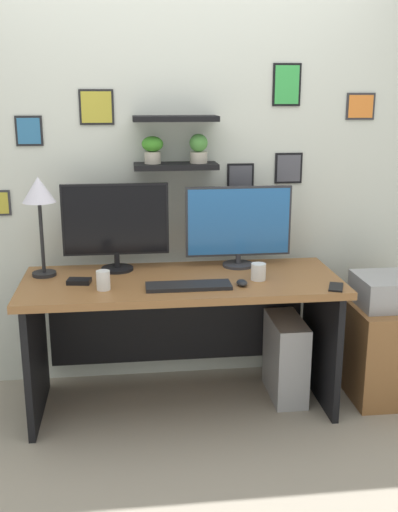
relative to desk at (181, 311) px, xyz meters
name	(u,v)px	position (x,y,z in m)	size (l,w,h in m)	color
ground_plane	(183,404)	(0.00, -0.06, -0.54)	(8.00, 8.00, 0.00)	gray
back_wall_assembly	(174,158)	(0.00, 0.38, 0.81)	(4.40, 0.24, 2.70)	silver
desk	(181,311)	(0.00, 0.00, 0.00)	(1.71, 0.68, 0.75)	brown
monitor_left	(116,224)	(-0.35, 0.16, 0.47)	(0.59, 0.18, 0.49)	black
monitor_right	(239,225)	(0.35, 0.16, 0.45)	(0.61, 0.18, 0.46)	#2D2D33
keyboard	(188,286)	(0.02, -0.21, 0.22)	(0.44, 0.14, 0.02)	black
computer_mouse	(242,283)	(0.30, -0.21, 0.22)	(0.06, 0.09, 0.03)	black
desk_lamp	(39,197)	(-0.74, 0.09, 0.64)	(0.18, 0.18, 0.54)	black
cell_phone	(336,287)	(0.77, -0.31, 0.21)	(0.07, 0.14, 0.01)	black
coffee_mug	(258,272)	(0.41, -0.12, 0.25)	(0.08, 0.08, 0.09)	white
pen_cup	(103,280)	(-0.41, -0.19, 0.26)	(0.07, 0.07, 0.10)	white
scissors_tray	(79,281)	(-0.54, -0.07, 0.22)	(0.12, 0.08, 0.02)	black
drawer_cabinet	(385,349)	(1.19, -0.06, -0.27)	(0.44, 0.50, 0.55)	brown
printer	(390,291)	(1.19, -0.06, 0.09)	(0.38, 0.34, 0.17)	#9E9EA3
computer_tower_right	(286,358)	(0.60, -0.02, -0.31)	(0.18, 0.40, 0.47)	#99999E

